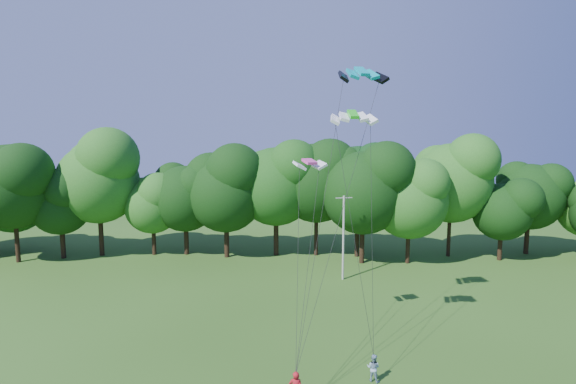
{
  "coord_description": "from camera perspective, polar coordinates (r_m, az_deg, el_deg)",
  "views": [
    {
      "loc": [
        -0.98,
        -12.32,
        13.61
      ],
      "look_at": [
        -1.3,
        13.0,
        10.34
      ],
      "focal_mm": 28.0,
      "sensor_mm": 36.0,
      "label": 1
    }
  ],
  "objects": [
    {
      "name": "utility_pole",
      "position": [
        42.37,
        7.05,
        -5.66
      ],
      "size": [
        1.57,
        0.45,
        7.98
      ],
      "rotation": [
        0.0,
        0.0,
        0.23
      ],
      "color": "#AAAAA1",
      "rests_on": "ground"
    },
    {
      "name": "kite_flyer_right",
      "position": [
        27.09,
        10.78,
        -21.08
      ],
      "size": [
        0.93,
        0.85,
        1.54
      ],
      "primitive_type": "imported",
      "rotation": [
        0.0,
        0.0,
        2.68
      ],
      "color": "#91B0C9",
      "rests_on": "ground"
    },
    {
      "name": "kite_teal",
      "position": [
        29.45,
        9.34,
        14.88
      ],
      "size": [
        3.25,
        2.01,
        0.76
      ],
      "rotation": [
        0.0,
        0.0,
        0.25
      ],
      "color": "#059FAD",
      "rests_on": "ground"
    },
    {
      "name": "kite_green",
      "position": [
        26.12,
        8.25,
        9.75
      ],
      "size": [
        2.64,
        1.35,
        0.58
      ],
      "rotation": [
        0.0,
        0.0,
        0.09
      ],
      "color": "#24CF1F",
      "rests_on": "ground"
    },
    {
      "name": "kite_pink",
      "position": [
        28.21,
        2.74,
        3.89
      ],
      "size": [
        2.27,
        1.72,
        0.36
      ],
      "rotation": [
        0.0,
        0.0,
        0.4
      ],
      "color": "#EB41A7",
      "rests_on": "ground"
    },
    {
      "name": "tree_back_west",
      "position": [
        60.18,
        -31.56,
        0.25
      ],
      "size": [
        8.05,
        8.05,
        11.71
      ],
      "color": "#372316",
      "rests_on": "ground"
    },
    {
      "name": "tree_back_center",
      "position": [
        49.89,
        8.9,
        1.47
      ],
      "size": [
        9.44,
        9.44,
        13.73
      ],
      "color": "black",
      "rests_on": "ground"
    }
  ]
}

